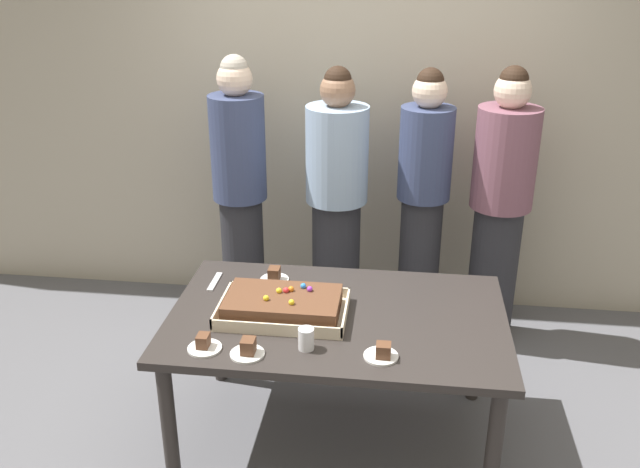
# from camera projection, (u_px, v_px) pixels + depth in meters

# --- Properties ---
(ground_plane) EXTENTS (12.00, 12.00, 0.00)m
(ground_plane) POSITION_uv_depth(u_px,v_px,m) (336.00, 436.00, 3.55)
(ground_plane) COLOR #5B5B60
(interior_back_panel) EXTENTS (8.00, 0.12, 3.00)m
(interior_back_panel) POSITION_uv_depth(u_px,v_px,m) (364.00, 86.00, 4.41)
(interior_back_panel) COLOR #B2A893
(interior_back_panel) RESTS_ON ground_plane
(party_table) EXTENTS (1.60, 1.02, 0.72)m
(party_table) POSITION_uv_depth(u_px,v_px,m) (337.00, 330.00, 3.30)
(party_table) COLOR #2D2826
(party_table) RESTS_ON ground_plane
(sheet_cake) EXTENTS (0.61, 0.39, 0.13)m
(sheet_cake) POSITION_uv_depth(u_px,v_px,m) (283.00, 306.00, 3.25)
(sheet_cake) COLOR beige
(sheet_cake) RESTS_ON party_table
(plated_slice_near_left) EXTENTS (0.15, 0.15, 0.08)m
(plated_slice_near_left) POSITION_uv_depth(u_px,v_px,m) (248.00, 350.00, 2.94)
(plated_slice_near_left) COLOR white
(plated_slice_near_left) RESTS_ON party_table
(plated_slice_near_right) EXTENTS (0.15, 0.15, 0.07)m
(plated_slice_near_right) POSITION_uv_depth(u_px,v_px,m) (204.00, 345.00, 2.99)
(plated_slice_near_right) COLOR white
(plated_slice_near_right) RESTS_ON party_table
(plated_slice_far_left) EXTENTS (0.15, 0.15, 0.07)m
(plated_slice_far_left) POSITION_uv_depth(u_px,v_px,m) (382.00, 353.00, 2.92)
(plated_slice_far_left) COLOR white
(plated_slice_far_left) RESTS_ON party_table
(plated_slice_far_right) EXTENTS (0.15, 0.15, 0.08)m
(plated_slice_far_right) POSITION_uv_depth(u_px,v_px,m) (274.00, 276.00, 3.58)
(plated_slice_far_right) COLOR white
(plated_slice_far_right) RESTS_ON party_table
(drink_cup_nearest) EXTENTS (0.07, 0.07, 0.10)m
(drink_cup_nearest) POSITION_uv_depth(u_px,v_px,m) (306.00, 339.00, 2.98)
(drink_cup_nearest) COLOR white
(drink_cup_nearest) RESTS_ON party_table
(cake_server_utensil) EXTENTS (0.03, 0.20, 0.01)m
(cake_server_utensil) POSITION_uv_depth(u_px,v_px,m) (215.00, 282.00, 3.57)
(cake_server_utensil) COLOR silver
(cake_server_utensil) RESTS_ON party_table
(person_serving_front) EXTENTS (0.32, 0.32, 1.70)m
(person_serving_front) POSITION_uv_depth(u_px,v_px,m) (423.00, 202.00, 4.18)
(person_serving_front) COLOR #28282D
(person_serving_front) RESTS_ON ground_plane
(person_green_shirt_behind) EXTENTS (0.38, 0.38, 1.71)m
(person_green_shirt_behind) POSITION_uv_depth(u_px,v_px,m) (337.00, 203.00, 4.21)
(person_green_shirt_behind) COLOR #28282D
(person_green_shirt_behind) RESTS_ON ground_plane
(person_striped_tie_right) EXTENTS (0.34, 0.34, 1.76)m
(person_striped_tie_right) POSITION_uv_depth(u_px,v_px,m) (240.00, 192.00, 4.26)
(person_striped_tie_right) COLOR #28282D
(person_striped_tie_right) RESTS_ON ground_plane
(person_far_right_suit) EXTENTS (0.37, 0.37, 1.73)m
(person_far_right_suit) POSITION_uv_depth(u_px,v_px,m) (500.00, 206.00, 4.12)
(person_far_right_suit) COLOR #28282D
(person_far_right_suit) RESTS_ON ground_plane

